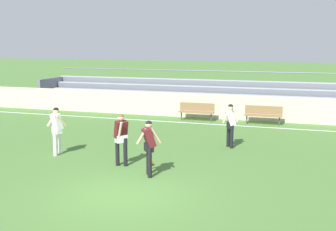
{
  "coord_description": "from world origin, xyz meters",
  "views": [
    {
      "loc": [
        4.51,
        -9.96,
        3.95
      ],
      "look_at": [
        -0.15,
        4.38,
        1.4
      ],
      "focal_mm": 46.32,
      "sensor_mm": 36.0,
      "label": 1
    }
  ],
  "objects_px": {
    "bleacher_stand": "(259,97)",
    "player_dark_wide_right": "(121,135)",
    "bench_near_wall_gap": "(263,113)",
    "soccer_ball": "(150,162)",
    "bench_far_right": "(197,110)",
    "player_white_dropping_back": "(230,122)",
    "player_white_overlapping": "(57,127)",
    "player_dark_on_ball": "(149,143)"
  },
  "relations": [
    {
      "from": "bleacher_stand",
      "to": "player_dark_wide_right",
      "type": "height_order",
      "value": "bleacher_stand"
    },
    {
      "from": "bench_near_wall_gap",
      "to": "soccer_ball",
      "type": "distance_m",
      "value": 8.86
    },
    {
      "from": "bench_far_right",
      "to": "player_white_dropping_back",
      "type": "relative_size",
      "value": 1.08
    },
    {
      "from": "player_dark_wide_right",
      "to": "soccer_ball",
      "type": "height_order",
      "value": "player_dark_wide_right"
    },
    {
      "from": "bench_near_wall_gap",
      "to": "player_white_overlapping",
      "type": "xyz_separation_m",
      "value": [
        -6.37,
        -8.09,
        0.47
      ]
    },
    {
      "from": "player_dark_wide_right",
      "to": "bleacher_stand",
      "type": "bearing_deg",
      "value": 75.65
    },
    {
      "from": "bleacher_stand",
      "to": "player_white_overlapping",
      "type": "xyz_separation_m",
      "value": [
        -5.78,
        -11.24,
        0.08
      ]
    },
    {
      "from": "soccer_ball",
      "to": "player_white_dropping_back",
      "type": "bearing_deg",
      "value": 58.1
    },
    {
      "from": "player_dark_on_ball",
      "to": "bleacher_stand",
      "type": "bearing_deg",
      "value": 81.87
    },
    {
      "from": "bench_near_wall_gap",
      "to": "bench_far_right",
      "type": "height_order",
      "value": "same"
    },
    {
      "from": "player_white_overlapping",
      "to": "soccer_ball",
      "type": "relative_size",
      "value": 7.72
    },
    {
      "from": "bench_near_wall_gap",
      "to": "player_dark_on_ball",
      "type": "xyz_separation_m",
      "value": [
        -2.39,
        -9.44,
        0.46
      ]
    },
    {
      "from": "player_white_dropping_back",
      "to": "soccer_ball",
      "type": "bearing_deg",
      "value": -121.9
    },
    {
      "from": "bench_far_right",
      "to": "player_dark_on_ball",
      "type": "relative_size",
      "value": 1.07
    },
    {
      "from": "player_dark_wide_right",
      "to": "player_white_overlapping",
      "type": "height_order",
      "value": "player_dark_wide_right"
    },
    {
      "from": "player_white_dropping_back",
      "to": "soccer_ball",
      "type": "xyz_separation_m",
      "value": [
        -2.03,
        -3.26,
        -0.88
      ]
    },
    {
      "from": "bleacher_stand",
      "to": "player_dark_wide_right",
      "type": "distance_m",
      "value": 12.22
    },
    {
      "from": "bench_near_wall_gap",
      "to": "soccer_ball",
      "type": "bearing_deg",
      "value": -108.1
    },
    {
      "from": "bleacher_stand",
      "to": "player_white_dropping_back",
      "type": "relative_size",
      "value": 15.95
    },
    {
      "from": "bench_near_wall_gap",
      "to": "player_dark_on_ball",
      "type": "height_order",
      "value": "player_dark_on_ball"
    },
    {
      "from": "bleacher_stand",
      "to": "bench_near_wall_gap",
      "type": "xyz_separation_m",
      "value": [
        0.59,
        -3.15,
        -0.39
      ]
    },
    {
      "from": "player_white_dropping_back",
      "to": "bench_near_wall_gap",
      "type": "bearing_deg",
      "value": 82.06
    },
    {
      "from": "player_dark_on_ball",
      "to": "player_white_dropping_back",
      "type": "relative_size",
      "value": 1.01
    },
    {
      "from": "bench_far_right",
      "to": "player_dark_wide_right",
      "type": "height_order",
      "value": "player_dark_wide_right"
    },
    {
      "from": "player_dark_wide_right",
      "to": "soccer_ball",
      "type": "xyz_separation_m",
      "value": [
        0.87,
        0.28,
        -0.91
      ]
    },
    {
      "from": "player_dark_on_ball",
      "to": "soccer_ball",
      "type": "height_order",
      "value": "player_dark_on_ball"
    },
    {
      "from": "bench_far_right",
      "to": "player_white_overlapping",
      "type": "relative_size",
      "value": 1.06
    },
    {
      "from": "player_dark_wide_right",
      "to": "player_white_overlapping",
      "type": "distance_m",
      "value": 2.81
    },
    {
      "from": "bleacher_stand",
      "to": "bench_far_right",
      "type": "bearing_deg",
      "value": -131.12
    },
    {
      "from": "bleacher_stand",
      "to": "player_dark_on_ball",
      "type": "bearing_deg",
      "value": -98.13
    },
    {
      "from": "player_dark_on_ball",
      "to": "player_white_overlapping",
      "type": "bearing_deg",
      "value": 161.27
    },
    {
      "from": "bleacher_stand",
      "to": "bench_near_wall_gap",
      "type": "relative_size",
      "value": 14.77
    },
    {
      "from": "soccer_ball",
      "to": "player_dark_on_ball",
      "type": "bearing_deg",
      "value": -70.56
    },
    {
      "from": "player_white_overlapping",
      "to": "bench_near_wall_gap",
      "type": "bearing_deg",
      "value": 51.8
    },
    {
      "from": "bench_near_wall_gap",
      "to": "player_white_dropping_back",
      "type": "relative_size",
      "value": 1.08
    },
    {
      "from": "bench_near_wall_gap",
      "to": "player_white_dropping_back",
      "type": "xyz_separation_m",
      "value": [
        -0.72,
        -5.15,
        0.45
      ]
    },
    {
      "from": "soccer_ball",
      "to": "bench_far_right",
      "type": "bearing_deg",
      "value": 93.99
    },
    {
      "from": "player_dark_wide_right",
      "to": "player_white_dropping_back",
      "type": "bearing_deg",
      "value": 50.7
    },
    {
      "from": "bench_far_right",
      "to": "player_dark_on_ball",
      "type": "bearing_deg",
      "value": -84.26
    },
    {
      "from": "bleacher_stand",
      "to": "player_white_dropping_back",
      "type": "xyz_separation_m",
      "value": [
        -0.13,
        -8.3,
        0.05
      ]
    },
    {
      "from": "player_white_dropping_back",
      "to": "player_dark_wide_right",
      "type": "bearing_deg",
      "value": -129.3
    },
    {
      "from": "bleacher_stand",
      "to": "bench_far_right",
      "type": "xyz_separation_m",
      "value": [
        -2.75,
        -3.15,
        -0.39
      ]
    }
  ]
}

